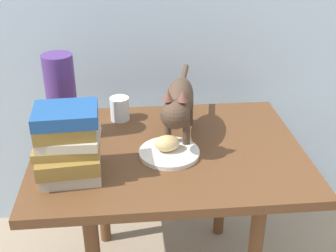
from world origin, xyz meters
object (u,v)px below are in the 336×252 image
Objects in this scene: bread_roll at (167,143)px; green_vase at (61,97)px; plate at (169,153)px; side_table at (168,167)px; book_stack at (68,144)px; cat at (179,102)px; candle_jar at (120,110)px.

bread_roll is 0.38m from green_vase.
side_table is at bearing 87.91° from plate.
book_stack is at bearing -157.29° from side_table.
green_vase is at bearing 154.59° from bread_roll.
cat reaches higher than plate.
candle_jar is at bearing 124.57° from side_table.
candle_jar is at bearing 67.70° from book_stack.
plate is 0.31m from candle_jar.
green_vase reaches higher than candle_jar.
bread_roll reaches higher than plate.
plate reaches higher than side_table.
candle_jar is (-0.19, 0.16, -0.09)m from cat.
bread_roll is 0.14m from cat.
green_vase is (-0.04, 0.24, 0.04)m from book_stack.
cat is (0.05, 0.10, 0.09)m from bread_roll.
side_table is at bearing -55.43° from candle_jar.
plate is at bearing -60.18° from candle_jar.
cat is (0.04, 0.10, 0.13)m from plate.
plate is 2.39× the size of bread_roll.
candle_jar is at bearing 119.82° from plate.
cat is 1.65× the size of green_vase.
candle_jar reaches higher than bread_roll.
book_stack is 0.38m from candle_jar.
cat is 0.39m from book_stack.
plate is at bearing -25.72° from green_vase.
cat is at bearing 56.41° from side_table.
bread_roll is at bearing -25.41° from green_vase.
candle_jar is (0.18, 0.10, -0.10)m from green_vase.
side_table is 0.22m from cat.
bread_roll is at bearing -99.77° from side_table.
plate is (-0.00, -0.04, 0.08)m from side_table.
candle_jar is (-0.15, 0.22, 0.11)m from side_table.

